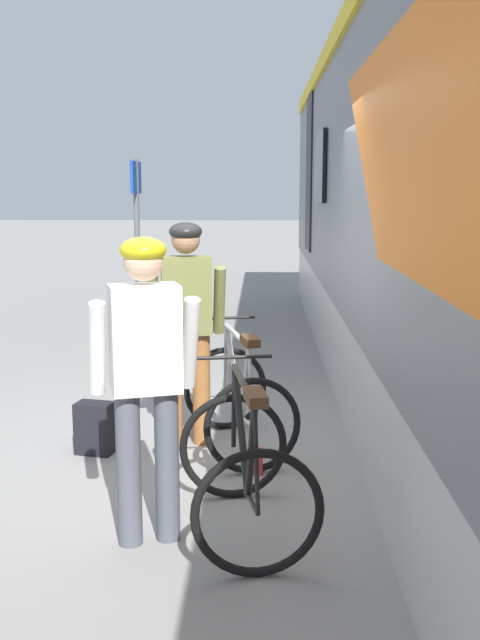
{
  "coord_description": "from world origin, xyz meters",
  "views": [
    {
      "loc": [
        0.49,
        -5.31,
        2.03
      ],
      "look_at": [
        0.34,
        0.12,
        1.05
      ],
      "focal_mm": 41.66,
      "sensor_mm": 36.0,
      "label": 1
    }
  ],
  "objects_px": {
    "bicycle_near_black": "(245,469)",
    "platform_sign_post": "(137,216)",
    "cyclist_near_in_white": "(146,364)",
    "cyclist_far_in_olive": "(187,314)",
    "backpack_on_platform": "(95,428)",
    "bicycle_far_silver": "(238,400)",
    "water_bottle_near_the_bikes": "(257,462)"
  },
  "relations": [
    {
      "from": "backpack_on_platform",
      "to": "water_bottle_near_the_bikes",
      "type": "xyz_separation_m",
      "value": [
        1.25,
        -0.41,
        -0.1
      ]
    },
    {
      "from": "cyclist_far_in_olive",
      "to": "bicycle_far_silver",
      "type": "height_order",
      "value": "cyclist_far_in_olive"
    },
    {
      "from": "bicycle_far_silver",
      "to": "platform_sign_post",
      "type": "xyz_separation_m",
      "value": [
        -1.57,
        4.88,
        1.22
      ]
    },
    {
      "from": "bicycle_far_silver",
      "to": "water_bottle_near_the_bikes",
      "type": "distance_m",
      "value": 0.61
    },
    {
      "from": "water_bottle_near_the_bikes",
      "to": "platform_sign_post",
      "type": "height_order",
      "value": "platform_sign_post"
    },
    {
      "from": "backpack_on_platform",
      "to": "platform_sign_post",
      "type": "xyz_separation_m",
      "value": [
        -0.47,
        4.98,
        1.42
      ]
    },
    {
      "from": "cyclist_near_in_white",
      "to": "platform_sign_post",
      "type": "bearing_deg",
      "value": 99.74
    },
    {
      "from": "cyclist_far_in_olive",
      "to": "backpack_on_platform",
      "type": "distance_m",
      "value": 1.13
    },
    {
      "from": "cyclist_near_in_white",
      "to": "backpack_on_platform",
      "type": "height_order",
      "value": "cyclist_near_in_white"
    },
    {
      "from": "water_bottle_near_the_bikes",
      "to": "cyclist_far_in_olive",
      "type": "bearing_deg",
      "value": 131.13
    },
    {
      "from": "cyclist_near_in_white",
      "to": "cyclist_far_in_olive",
      "type": "relative_size",
      "value": 1.0
    },
    {
      "from": "bicycle_near_black",
      "to": "platform_sign_post",
      "type": "relative_size",
      "value": 0.49
    },
    {
      "from": "cyclist_far_in_olive",
      "to": "backpack_on_platform",
      "type": "relative_size",
      "value": 4.4
    },
    {
      "from": "cyclist_near_in_white",
      "to": "water_bottle_near_the_bikes",
      "type": "distance_m",
      "value": 1.53
    },
    {
      "from": "cyclist_far_in_olive",
      "to": "platform_sign_post",
      "type": "distance_m",
      "value": 4.92
    },
    {
      "from": "cyclist_far_in_olive",
      "to": "bicycle_far_silver",
      "type": "bearing_deg",
      "value": -17.52
    },
    {
      "from": "water_bottle_near_the_bikes",
      "to": "platform_sign_post",
      "type": "relative_size",
      "value": 0.08
    },
    {
      "from": "cyclist_near_in_white",
      "to": "bicycle_near_black",
      "type": "distance_m",
      "value": 0.86
    },
    {
      "from": "bicycle_far_silver",
      "to": "backpack_on_platform",
      "type": "distance_m",
      "value": 1.12
    },
    {
      "from": "bicycle_near_black",
      "to": "cyclist_far_in_olive",
      "type": "bearing_deg",
      "value": 107.39
    },
    {
      "from": "platform_sign_post",
      "to": "cyclist_near_in_white",
      "type": "bearing_deg",
      "value": -80.26
    },
    {
      "from": "bicycle_near_black",
      "to": "bicycle_far_silver",
      "type": "xyz_separation_m",
      "value": [
        -0.08,
        1.42,
        0.0
      ]
    },
    {
      "from": "cyclist_far_in_olive",
      "to": "bicycle_far_silver",
      "type": "relative_size",
      "value": 1.46
    },
    {
      "from": "bicycle_near_black",
      "to": "platform_sign_post",
      "type": "bearing_deg",
      "value": 104.68
    },
    {
      "from": "cyclist_near_in_white",
      "to": "bicycle_far_silver",
      "type": "height_order",
      "value": "cyclist_near_in_white"
    },
    {
      "from": "cyclist_near_in_white",
      "to": "bicycle_far_silver",
      "type": "distance_m",
      "value": 1.73
    },
    {
      "from": "bicycle_near_black",
      "to": "platform_sign_post",
      "type": "height_order",
      "value": "platform_sign_post"
    },
    {
      "from": "cyclist_near_in_white",
      "to": "bicycle_far_silver",
      "type": "xyz_separation_m",
      "value": [
        0.47,
        1.53,
        -0.65
      ]
    },
    {
      "from": "cyclist_far_in_olive",
      "to": "water_bottle_near_the_bikes",
      "type": "relative_size",
      "value": 8.94
    },
    {
      "from": "cyclist_near_in_white",
      "to": "bicycle_far_silver",
      "type": "bearing_deg",
      "value": 73.02
    },
    {
      "from": "cyclist_near_in_white",
      "to": "cyclist_far_in_olive",
      "type": "xyz_separation_m",
      "value": [
        0.06,
        1.66,
        0.0
      ]
    },
    {
      "from": "cyclist_far_in_olive",
      "to": "backpack_on_platform",
      "type": "xyz_separation_m",
      "value": [
        -0.7,
        -0.23,
        -0.85
      ]
    }
  ]
}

